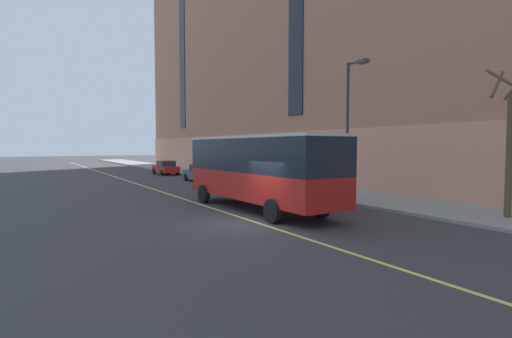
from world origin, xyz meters
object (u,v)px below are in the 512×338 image
parked_car_red_0 (166,168)px  street_tree_mid_block (509,142)px  parked_car_white_3 (308,189)px  street_lamp (350,117)px  fire_hydrant (230,177)px  city_bus (258,167)px  parked_car_darkgray_4 (201,173)px

parked_car_red_0 → street_tree_mid_block: bearing=-83.7°
parked_car_white_3 → street_lamp: 4.57m
parked_car_white_3 → fire_hydrant: (1.82, 13.34, -0.29)m
city_bus → parked_car_darkgray_4: (3.83, 16.35, -1.32)m
parked_car_white_3 → fire_hydrant: size_ratio=5.95×
parked_car_darkgray_4 → street_tree_mid_block: (3.80, -24.04, 2.51)m
parked_car_white_3 → street_tree_mid_block: (3.86, -8.58, 2.52)m
parked_car_white_3 → street_tree_mid_block: bearing=-65.8°
parked_car_darkgray_4 → street_tree_mid_block: street_tree_mid_block is taller
city_bus → parked_car_white_3: bearing=13.1°
parked_car_white_3 → parked_car_darkgray_4: size_ratio=0.89×
street_tree_mid_block → fire_hydrant: (-2.04, 21.91, -2.80)m
parked_car_red_0 → city_bus: bearing=-98.2°
parked_car_white_3 → street_tree_mid_block: 9.73m
city_bus → street_tree_mid_block: 10.90m
fire_hydrant → parked_car_red_0: bearing=97.9°
parked_car_darkgray_4 → street_lamp: 17.26m
street_tree_mid_block → city_bus: bearing=134.7°
parked_car_white_3 → street_lamp: bearing=-32.6°
street_lamp → parked_car_red_0: bearing=93.9°
city_bus → fire_hydrant: city_bus is taller
city_bus → parked_car_red_0: 26.96m
street_tree_mid_block → street_lamp: 7.74m
city_bus → fire_hydrant: (5.59, 14.21, -1.61)m
city_bus → street_lamp: 6.28m
fire_hydrant → parked_car_white_3: bearing=-97.8°
parked_car_red_0 → street_tree_mid_block: street_tree_mid_block is taller
parked_car_white_3 → fire_hydrant: parked_car_white_3 is taller
parked_car_red_0 → fire_hydrant: parked_car_red_0 is taller
street_lamp → fire_hydrant: size_ratio=10.55×
street_lamp → fire_hydrant: street_lamp is taller
parked_car_darkgray_4 → city_bus: bearing=-103.2°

